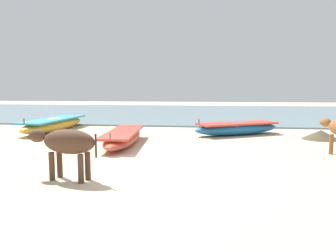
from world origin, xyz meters
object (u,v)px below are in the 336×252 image
(fishing_boat_5, at_px, (54,124))
(cow_second_adult_dark, at_px, (67,144))
(fishing_boat_4, at_px, (123,137))
(fishing_boat_3, at_px, (237,128))

(fishing_boat_5, distance_m, cow_second_adult_dark, 8.65)
(cow_second_adult_dark, bearing_deg, fishing_boat_4, -79.79)
(fishing_boat_4, xyz_separation_m, fishing_boat_5, (-4.14, 3.16, 0.05))
(fishing_boat_4, bearing_deg, fishing_boat_3, 120.72)
(fishing_boat_4, bearing_deg, cow_second_adult_dark, -4.73)
(cow_second_adult_dark, bearing_deg, fishing_boat_5, -51.08)
(fishing_boat_3, height_order, cow_second_adult_dark, cow_second_adult_dark)
(fishing_boat_5, bearing_deg, cow_second_adult_dark, 30.42)
(fishing_boat_3, bearing_deg, cow_second_adult_dark, 31.24)
(fishing_boat_3, height_order, fishing_boat_4, fishing_boat_3)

